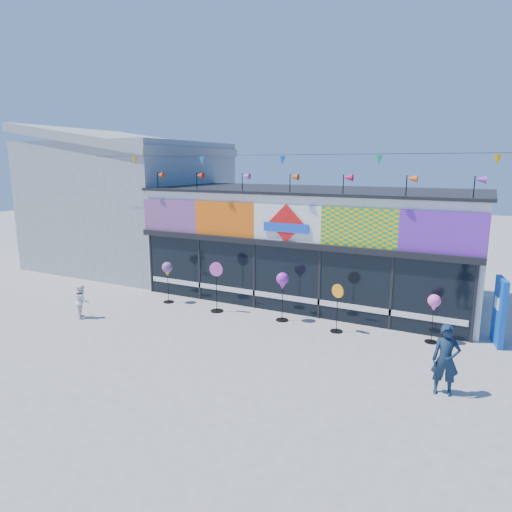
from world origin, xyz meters
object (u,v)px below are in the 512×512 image
Objects in this scene: adult_man at (446,360)px; child at (82,301)px; spinner_0 at (167,270)px; spinner_4 at (434,304)px; blue_sign at (499,311)px; spinner_3 at (337,307)px; spinner_2 at (282,282)px; spinner_1 at (216,286)px.

adult_man is 1.45× the size of child.
spinner_0 is 0.95× the size of adult_man.
spinner_4 is 3.10m from adult_man.
spinner_3 is at bearing -177.08° from blue_sign.
blue_sign is 1.34× the size of spinner_4.
spinner_2 reaches higher than child.
spinner_2 is 1.07× the size of spinner_3.
adult_man is at bearing -117.69° from blue_sign.
spinner_2 is at bearing 143.19° from adult_man.
spinner_4 is at bearing 3.14° from spinner_2.
spinner_3 is at bearing -0.57° from spinner_0.
spinner_4 is (6.95, 0.43, 0.22)m from spinner_1.
child is at bearing -119.71° from spinner_0.
spinner_2 is (2.39, 0.18, 0.37)m from spinner_1.
adult_man is at bearing -28.29° from spinner_2.
spinner_0 is (-10.75, -1.08, 0.25)m from blue_sign.
spinner_1 is at bearing -175.61° from spinner_2.
spinner_1 reaches higher than spinner_4.
adult_man is (5.16, -2.78, -0.48)m from spinner_2.
blue_sign is at bearing 23.68° from spinner_4.
blue_sign reaches higher than spinner_2.
blue_sign is at bearing 5.75° from spinner_0.
blue_sign is 1.26× the size of spinner_0.
spinner_4 is (2.67, 0.42, 0.35)m from spinner_3.
adult_man reaches higher than spinner_3.
spinner_4 is at bearing 3.57° from spinner_1.
spinner_0 is at bearing -178.67° from spinner_2.
child is at bearing -175.04° from blue_sign.
blue_sign is 1.73× the size of child.
spinner_1 is at bearing -176.43° from spinner_4.
spinner_4 is at bearing 92.63° from adult_man.
spinner_3 is 8.33m from child.
spinner_3 is 4.18m from adult_man.
spinner_3 is 1.34× the size of child.
blue_sign is at bearing 7.68° from spinner_1.
spinner_4 is at bearing -168.21° from blue_sign.
child is (-12.26, -3.71, -0.41)m from blue_sign.
blue_sign is 1.19× the size of spinner_2.
child is (-7.92, -2.57, -0.23)m from spinner_3.
spinner_0 is at bearing 179.43° from spinner_3.
blue_sign is at bearing 14.82° from spinner_3.
spinner_2 is at bearing 177.04° from blue_sign.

